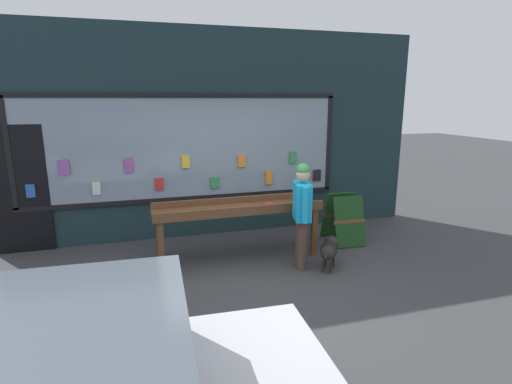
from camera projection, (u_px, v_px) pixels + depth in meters
ground_plane at (256, 285)px, 5.46m from camera, size 40.00×40.00×0.00m
shopfront_facade at (215, 136)px, 7.26m from camera, size 7.65×0.29×3.71m
display_table_main at (238, 213)px, 6.24m from camera, size 2.61×0.70×0.93m
person_browsing at (302, 209)px, 5.83m from camera, size 0.31×0.63×1.59m
small_dog at (329, 250)px, 5.93m from camera, size 0.46×0.53×0.45m
sandwich_board_sign at (343, 218)px, 7.05m from camera, size 0.59×0.71×0.86m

